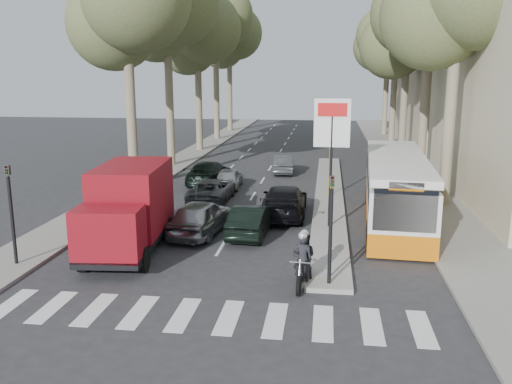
# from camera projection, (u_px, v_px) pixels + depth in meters

# --- Properties ---
(ground) EXTENTS (120.00, 120.00, 0.00)m
(ground) POSITION_uv_depth(u_px,v_px,m) (235.00, 266.00, 18.96)
(ground) COLOR #28282B
(ground) RESTS_ON ground
(sidewalk_right) EXTENTS (3.20, 70.00, 0.12)m
(sidewalk_right) POSITION_uv_depth(u_px,v_px,m) (398.00, 159.00, 42.05)
(sidewalk_right) COLOR gray
(sidewalk_right) RESTS_ON ground
(median_left) EXTENTS (2.40, 64.00, 0.12)m
(median_left) POSITION_uv_depth(u_px,v_px,m) (199.00, 150.00, 47.08)
(median_left) COLOR gray
(median_left) RESTS_ON ground
(traffic_island) EXTENTS (1.50, 26.00, 0.16)m
(traffic_island) POSITION_uv_depth(u_px,v_px,m) (329.00, 197.00, 29.18)
(traffic_island) COLOR gray
(traffic_island) RESTS_ON ground
(building_far) EXTENTS (11.00, 20.00, 16.00)m
(building_far) POSITION_uv_depth(u_px,v_px,m) (470.00, 57.00, 48.16)
(building_far) COLOR #B7A88E
(building_far) RESTS_ON ground
(billboard) EXTENTS (1.50, 12.10, 5.60)m
(billboard) POSITION_uv_depth(u_px,v_px,m) (331.00, 145.00, 22.59)
(billboard) COLOR yellow
(billboard) RESTS_ON ground
(traffic_light_island) EXTENTS (0.16, 0.41, 3.60)m
(traffic_light_island) POSITION_uv_depth(u_px,v_px,m) (331.00, 212.00, 16.56)
(traffic_light_island) COLOR black
(traffic_light_island) RESTS_ON ground
(traffic_light_left) EXTENTS (0.16, 0.41, 3.60)m
(traffic_light_left) POSITION_uv_depth(u_px,v_px,m) (10.00, 197.00, 18.43)
(traffic_light_left) COLOR black
(traffic_light_left) RESTS_ON ground
(tree_l_a) EXTENTS (7.40, 7.20, 14.10)m
(tree_l_a) POSITION_uv_depth(u_px,v_px,m) (129.00, 2.00, 29.45)
(tree_l_a) COLOR #6B604C
(tree_l_a) RESTS_ON ground
(tree_l_b) EXTENTS (7.40, 7.20, 14.88)m
(tree_l_b) POSITION_uv_depth(u_px,v_px,m) (169.00, 6.00, 37.06)
(tree_l_b) COLOR #6B604C
(tree_l_b) RESTS_ON ground
(tree_l_c) EXTENTS (7.40, 7.20, 13.71)m
(tree_l_c) POSITION_uv_depth(u_px,v_px,m) (199.00, 31.00, 45.00)
(tree_l_c) COLOR #6B604C
(tree_l_c) RESTS_ON ground
(tree_l_d) EXTENTS (7.40, 7.20, 15.66)m
(tree_l_d) POSITION_uv_depth(u_px,v_px,m) (217.00, 18.00, 52.38)
(tree_l_d) COLOR #6B604C
(tree_l_d) RESTS_ON ground
(tree_l_e) EXTENTS (7.40, 7.20, 14.49)m
(tree_l_e) POSITION_uv_depth(u_px,v_px,m) (231.00, 35.00, 60.36)
(tree_l_e) COLOR #6B604C
(tree_l_e) RESTS_ON ground
(tree_r_c) EXTENTS (7.40, 7.20, 13.32)m
(tree_r_c) POSITION_uv_depth(u_px,v_px,m) (410.00, 31.00, 40.99)
(tree_r_c) COLOR #6B604C
(tree_r_c) RESTS_ON ground
(tree_r_d) EXTENTS (7.40, 7.20, 14.88)m
(tree_r_d) POSITION_uv_depth(u_px,v_px,m) (399.00, 22.00, 48.42)
(tree_r_d) COLOR #6B604C
(tree_r_d) RESTS_ON ground
(tree_r_e) EXTENTS (7.40, 7.20, 14.10)m
(tree_r_e) POSITION_uv_depth(u_px,v_px,m) (390.00, 36.00, 56.30)
(tree_r_e) COLOR #6B604C
(tree_r_e) RESTS_ON ground
(silver_hatchback) EXTENTS (2.23, 4.52, 1.48)m
(silver_hatchback) POSITION_uv_depth(u_px,v_px,m) (201.00, 217.00, 22.64)
(silver_hatchback) COLOR gray
(silver_hatchback) RESTS_ON ground
(dark_hatchback) EXTENTS (1.61, 4.02, 1.30)m
(dark_hatchback) POSITION_uv_depth(u_px,v_px,m) (251.00, 220.00, 22.46)
(dark_hatchback) COLOR black
(dark_hatchback) RESTS_ON ground
(queue_car_a) EXTENTS (2.01, 4.34, 1.20)m
(queue_car_a) POSITION_uv_depth(u_px,v_px,m) (212.00, 190.00, 28.48)
(queue_car_a) COLOR #43454A
(queue_car_a) RESTS_ON ground
(queue_car_b) EXTENTS (2.13, 5.10, 1.47)m
(queue_car_b) POSITION_uv_depth(u_px,v_px,m) (284.00, 201.00, 25.43)
(queue_car_b) COLOR black
(queue_car_b) RESTS_ON ground
(queue_car_c) EXTENTS (1.57, 3.57, 1.20)m
(queue_car_c) POSITION_uv_depth(u_px,v_px,m) (229.00, 178.00, 31.75)
(queue_car_c) COLOR #A3A6AB
(queue_car_c) RESTS_ON ground
(queue_car_d) EXTENTS (1.47, 3.74, 1.21)m
(queue_car_d) POSITION_uv_depth(u_px,v_px,m) (284.00, 164.00, 36.42)
(queue_car_d) COLOR #4C4F53
(queue_car_d) RESTS_ON ground
(queue_car_e) EXTENTS (2.19, 4.94, 1.41)m
(queue_car_e) POSITION_uv_depth(u_px,v_px,m) (209.00, 173.00, 32.81)
(queue_car_e) COLOR black
(queue_car_e) RESTS_ON ground
(red_truck) EXTENTS (2.80, 6.23, 3.23)m
(red_truck) POSITION_uv_depth(u_px,v_px,m) (129.00, 208.00, 20.24)
(red_truck) COLOR black
(red_truck) RESTS_ON ground
(city_bus) EXTENTS (3.19, 11.58, 3.02)m
(city_bus) POSITION_uv_depth(u_px,v_px,m) (396.00, 187.00, 24.48)
(city_bus) COLOR orange
(city_bus) RESTS_ON ground
(motorcycle) EXTENTS (0.80, 2.14, 1.82)m
(motorcycle) POSITION_uv_depth(u_px,v_px,m) (303.00, 259.00, 17.24)
(motorcycle) COLOR black
(motorcycle) RESTS_ON ground
(pedestrian_near) EXTENTS (0.86, 1.12, 1.71)m
(pedestrian_near) POSITION_uv_depth(u_px,v_px,m) (413.00, 194.00, 25.82)
(pedestrian_near) COLOR #403652
(pedestrian_near) RESTS_ON sidewalk_right
(pedestrian_far) EXTENTS (1.29, 1.07, 1.85)m
(pedestrian_far) POSITION_uv_depth(u_px,v_px,m) (449.00, 173.00, 30.84)
(pedestrian_far) COLOR brown
(pedestrian_far) RESTS_ON sidewalk_right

